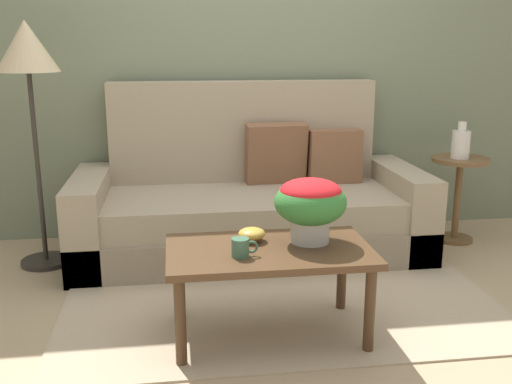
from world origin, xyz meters
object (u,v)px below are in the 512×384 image
Objects in this scene: coffee_mug at (241,247)px; table_vase at (461,143)px; couch at (251,204)px; side_table at (459,184)px; snack_bowl at (252,234)px; floor_lamp at (28,64)px; coffee_table at (269,260)px; potted_plant at (310,202)px.

coffee_mug is 2.12m from table_vase.
side_table is at bearing -1.19° from couch.
table_vase is at bearing 37.40° from coffee_mug.
floor_lamp is at bearing 139.23° from snack_bowl.
floor_lamp is at bearing 137.95° from coffee_table.
table_vase is at bearing -140.46° from side_table.
coffee_mug is (-0.22, -1.33, 0.17)m from couch.
couch is 1.51m from table_vase.
snack_bowl is (-0.07, 0.11, 0.09)m from coffee_table.
potted_plant is 2.64× the size of snack_bowl.
coffee_mug is 0.48× the size of table_vase.
couch reaches higher than side_table.
coffee_mug is at bearing -142.60° from table_vase.
coffee_table is 2.77× the size of potted_plant.
coffee_table is 1.96m from table_vase.
couch is 1.24m from coffee_table.
table_vase is (1.60, 1.08, 0.23)m from snack_bowl.
potted_plant is at bearing -9.58° from snack_bowl.
coffee_table is 1.59× the size of side_table.
coffee_mug is (-1.69, -1.30, 0.07)m from side_table.
couch reaches higher than table_vase.
snack_bowl is 1.94m from table_vase.
snack_bowl reaches higher than coffee_table.
side_table is 0.29m from table_vase.
floor_lamp is (-2.81, -0.06, 0.84)m from side_table.
potted_plant is 1.74m from table_vase.
table_vase is (2.80, 0.05, -0.55)m from floor_lamp.
side_table is at bearing 37.42° from coffee_mug.
floor_lamp is (-1.27, 1.14, 0.87)m from coffee_table.
coffee_table is at bearing -58.05° from snack_bowl.
couch is 6.61× the size of potted_plant.
potted_plant is at bearing -139.61° from table_vase.
table_vase reaches higher than coffee_table.
couch is 1.15m from snack_bowl.
potted_plant is at bearing 23.75° from coffee_mug.
side_table is 4.61× the size of snack_bowl.
floor_lamp is 1.76m from snack_bowl.
potted_plant is (0.13, -1.17, 0.32)m from couch.
floor_lamp is at bearing -179.06° from table_vase.
table_vase is (1.53, 1.19, 0.32)m from coffee_table.
couch is 18.85× the size of coffee_mug.
floor_lamp is (-1.34, -0.09, 0.94)m from couch.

